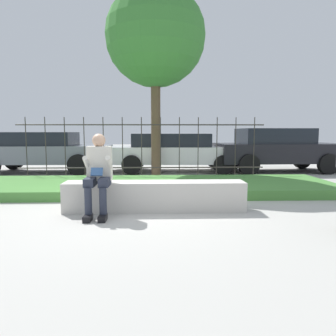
% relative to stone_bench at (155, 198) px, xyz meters
% --- Properties ---
extents(ground_plane, '(60.00, 60.00, 0.00)m').
position_rel_stone_bench_xyz_m(ground_plane, '(-0.37, 0.00, -0.22)').
color(ground_plane, '#B2AFA8').
extents(stone_bench, '(3.01, 0.47, 0.49)m').
position_rel_stone_bench_xyz_m(stone_bench, '(0.00, 0.00, 0.00)').
color(stone_bench, beige).
rests_on(stone_bench, ground_plane).
extents(person_seated_reader, '(0.42, 0.73, 1.29)m').
position_rel_stone_bench_xyz_m(person_seated_reader, '(-0.88, -0.27, 0.49)').
color(person_seated_reader, black).
rests_on(person_seated_reader, ground_plane).
extents(grass_berm, '(8.73, 2.41, 0.19)m').
position_rel_stone_bench_xyz_m(grass_berm, '(-0.37, 1.90, -0.12)').
color(grass_berm, '#4C893D').
rests_on(grass_berm, ground_plane).
extents(iron_fence, '(6.73, 0.03, 1.72)m').
position_rel_stone_bench_xyz_m(iron_fence, '(-0.37, 3.55, 0.68)').
color(iron_fence, '#332D28').
rests_on(iron_fence, ground_plane).
extents(car_parked_center, '(4.64, 2.08, 1.27)m').
position_rel_stone_bench_xyz_m(car_parked_center, '(0.67, 5.50, 0.47)').
color(car_parked_center, silver).
rests_on(car_parked_center, ground_plane).
extents(car_parked_left, '(4.31, 1.94, 1.31)m').
position_rel_stone_bench_xyz_m(car_parked_left, '(-3.70, 5.39, 0.50)').
color(car_parked_left, slate).
rests_on(car_parked_left, ground_plane).
extents(car_parked_right, '(4.16, 2.04, 1.44)m').
position_rel_stone_bench_xyz_m(car_parked_right, '(4.06, 5.36, 0.54)').
color(car_parked_right, black).
rests_on(car_parked_right, ground_plane).
extents(tree_behind_fence, '(2.86, 2.86, 5.47)m').
position_rel_stone_bench_xyz_m(tree_behind_fence, '(0.02, 4.28, 3.79)').
color(tree_behind_fence, brown).
rests_on(tree_behind_fence, ground_plane).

